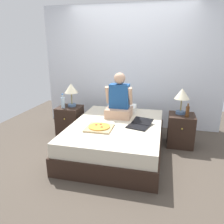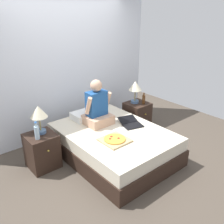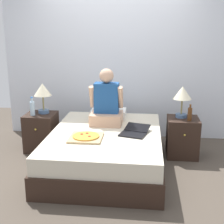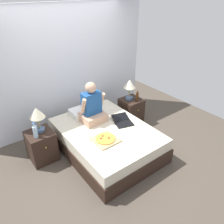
{
  "view_description": "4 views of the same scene",
  "coord_description": "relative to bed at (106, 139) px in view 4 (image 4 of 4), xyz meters",
  "views": [
    {
      "loc": [
        0.72,
        -3.26,
        1.72
      ],
      "look_at": [
        -0.09,
        0.04,
        0.67
      ],
      "focal_mm": 35.0,
      "sensor_mm": 36.0,
      "label": 1
    },
    {
      "loc": [
        -2.36,
        -2.78,
        2.37
      ],
      "look_at": [
        -0.01,
        0.02,
        0.81
      ],
      "focal_mm": 40.0,
      "sensor_mm": 36.0,
      "label": 2
    },
    {
      "loc": [
        0.52,
        -3.84,
        1.82
      ],
      "look_at": [
        0.11,
        -0.2,
        0.82
      ],
      "focal_mm": 50.0,
      "sensor_mm": 36.0,
      "label": 3
    },
    {
      "loc": [
        -1.89,
        -2.68,
        2.73
      ],
      "look_at": [
        0.11,
        -0.04,
        0.81
      ],
      "focal_mm": 35.0,
      "sensor_mm": 36.0,
      "label": 4
    }
  ],
  "objects": [
    {
      "name": "nightstand_right",
      "position": [
        1.05,
        0.49,
        0.04
      ],
      "size": [
        0.44,
        0.47,
        0.56
      ],
      "color": "black",
      "rests_on": "ground"
    },
    {
      "name": "beer_bottle",
      "position": [
        1.12,
        0.39,
        0.42
      ],
      "size": [
        0.06,
        0.06,
        0.23
      ],
      "color": "#512D14",
      "rests_on": "nightstand_right"
    },
    {
      "name": "pillow",
      "position": [
        -0.05,
        0.7,
        0.31
      ],
      "size": [
        0.52,
        0.34,
        0.12
      ],
      "primitive_type": "cube",
      "color": "white",
      "rests_on": "bed"
    },
    {
      "name": "lamp_on_left_nightstand",
      "position": [
        -1.01,
        0.54,
        0.65
      ],
      "size": [
        0.26,
        0.26,
        0.45
      ],
      "color": "#4C6B93",
      "rests_on": "nightstand_left"
    },
    {
      "name": "laptop",
      "position": [
        0.37,
        -0.03,
        0.27
      ],
      "size": [
        0.42,
        0.48,
        0.07
      ],
      "color": "black",
      "rests_on": "bed"
    },
    {
      "name": "bed",
      "position": [
        0.0,
        0.0,
        0.0
      ],
      "size": [
        1.47,
        1.97,
        0.49
      ],
      "color": "black",
      "rests_on": "ground"
    },
    {
      "name": "water_bottle",
      "position": [
        -1.13,
        0.4,
        0.44
      ],
      "size": [
        0.07,
        0.07,
        0.28
      ],
      "color": "silver",
      "rests_on": "nightstand_left"
    },
    {
      "name": "ground_plane",
      "position": [
        0.0,
        0.0,
        -0.24
      ],
      "size": [
        5.74,
        5.74,
        0.0
      ],
      "primitive_type": "plane",
      "color": "#4C4238"
    },
    {
      "name": "lamp_on_right_nightstand",
      "position": [
        1.02,
        0.54,
        0.65
      ],
      "size": [
        0.26,
        0.26,
        0.45
      ],
      "color": "#4C6B93",
      "rests_on": "nightstand_right"
    },
    {
      "name": "wall_back",
      "position": [
        0.0,
        1.34,
        1.01
      ],
      "size": [
        3.74,
        0.12,
        2.5
      ],
      "primitive_type": "cube",
      "color": "silver",
      "rests_on": "ground"
    },
    {
      "name": "person_seated",
      "position": [
        -0.04,
        0.39,
        0.53
      ],
      "size": [
        0.47,
        0.4,
        0.78
      ],
      "color": "tan",
      "rests_on": "bed"
    },
    {
      "name": "nightstand_left",
      "position": [
        -1.05,
        0.49,
        0.04
      ],
      "size": [
        0.44,
        0.47,
        0.56
      ],
      "color": "black",
      "rests_on": "ground"
    },
    {
      "name": "pizza_box",
      "position": [
        -0.21,
        -0.28,
        0.27
      ],
      "size": [
        0.4,
        0.4,
        0.04
      ],
      "color": "tan",
      "rests_on": "bed"
    }
  ]
}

